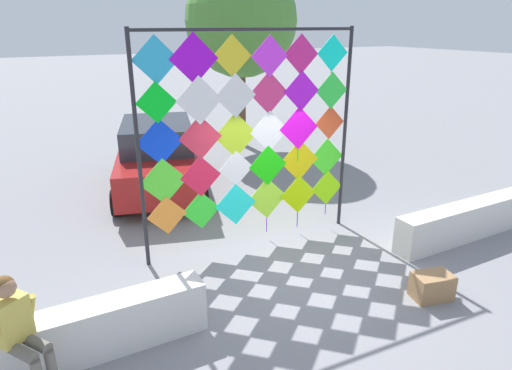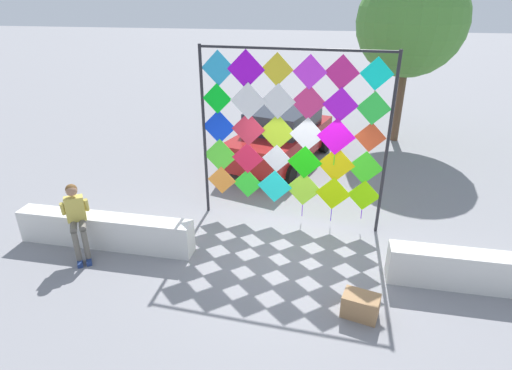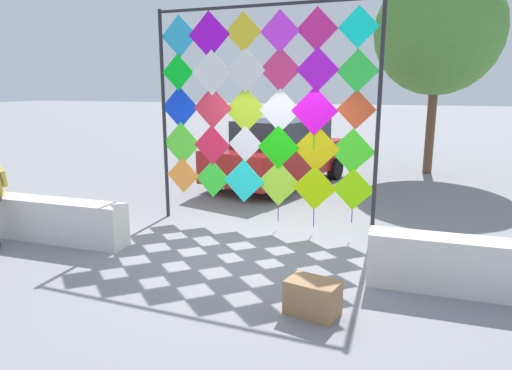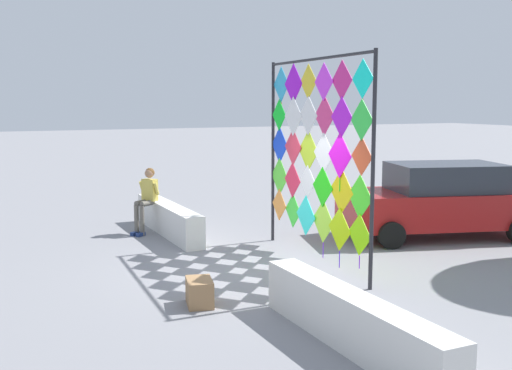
# 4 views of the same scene
# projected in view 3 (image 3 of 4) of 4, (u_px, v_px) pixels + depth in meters

# --- Properties ---
(ground) EXTENTS (120.00, 120.00, 0.00)m
(ground) POSITION_uv_depth(u_px,v_px,m) (246.00, 252.00, 7.29)
(ground) COLOR gray
(plaza_ledge_left) EXTENTS (3.85, 0.44, 0.72)m
(plaza_ledge_left) POSITION_uv_depth(u_px,v_px,m) (27.00, 217.00, 7.93)
(plaza_ledge_left) COLOR silver
(plaza_ledge_left) RESTS_ON ground
(kite_display_rack) EXTENTS (4.14, 0.29, 4.00)m
(kite_display_rack) POSITION_uv_depth(u_px,v_px,m) (261.00, 106.00, 8.10)
(kite_display_rack) COLOR #232328
(kite_display_rack) RESTS_ON ground
(parked_car) EXTENTS (3.08, 4.80, 1.72)m
(parked_car) POSITION_uv_depth(u_px,v_px,m) (280.00, 152.00, 12.13)
(parked_car) COLOR maroon
(parked_car) RESTS_ON ground
(cardboard_box_large) EXTENTS (0.67, 0.52, 0.41)m
(cardboard_box_large) POSITION_uv_depth(u_px,v_px,m) (313.00, 297.00, 5.27)
(cardboard_box_large) COLOR #9E754C
(cardboard_box_large) RESTS_ON ground
(tree_palm_like) EXTENTS (3.61, 3.61, 5.94)m
(tree_palm_like) POSITION_uv_depth(u_px,v_px,m) (443.00, 31.00, 12.94)
(tree_palm_like) COLOR brown
(tree_palm_like) RESTS_ON ground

